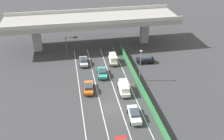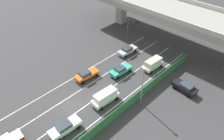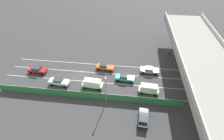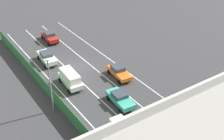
% 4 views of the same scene
% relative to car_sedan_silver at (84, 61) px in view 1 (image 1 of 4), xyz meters
% --- Properties ---
extents(ground_plane, '(300.00, 300.00, 0.00)m').
position_rel_car_sedan_silver_xyz_m(ground_plane, '(3.35, -17.36, -0.87)').
color(ground_plane, '#38383A').
extents(lane_line_left_edge, '(0.14, 43.51, 0.01)m').
position_rel_car_sedan_silver_xyz_m(lane_line_left_edge, '(-1.82, -13.60, -0.87)').
color(lane_line_left_edge, silver).
rests_on(lane_line_left_edge, ground).
extents(lane_line_mid_left, '(0.14, 43.51, 0.01)m').
position_rel_car_sedan_silver_xyz_m(lane_line_mid_left, '(1.62, -13.60, -0.87)').
color(lane_line_mid_left, silver).
rests_on(lane_line_mid_left, ground).
extents(lane_line_mid_right, '(0.14, 43.51, 0.01)m').
position_rel_car_sedan_silver_xyz_m(lane_line_mid_right, '(5.07, -13.60, -0.87)').
color(lane_line_mid_right, silver).
rests_on(lane_line_mid_right, ground).
extents(lane_line_right_edge, '(0.14, 43.51, 0.01)m').
position_rel_car_sedan_silver_xyz_m(lane_line_right_edge, '(8.51, -13.60, -0.87)').
color(lane_line_right_edge, silver).
rests_on(lane_line_right_edge, ground).
extents(elevated_overpass, '(44.88, 11.11, 8.75)m').
position_rel_car_sedan_silver_xyz_m(elevated_overpass, '(3.35, 10.15, 6.11)').
color(elevated_overpass, gray).
rests_on(elevated_overpass, ground).
extents(green_fence, '(0.10, 39.61, 1.85)m').
position_rel_car_sedan_silver_xyz_m(green_fence, '(10.17, -13.60, 0.05)').
color(green_fence, '#2D753D').
rests_on(green_fence, ground).
extents(car_sedan_silver, '(2.17, 4.58, 1.57)m').
position_rel_car_sedan_silver_xyz_m(car_sedan_silver, '(0.00, 0.00, 0.00)').
color(car_sedan_silver, '#B7BABC').
rests_on(car_sedan_silver, ground).
extents(car_sedan_white, '(2.20, 4.80, 1.65)m').
position_rel_car_sedan_silver_xyz_m(car_sedan_white, '(6.74, -21.03, 0.05)').
color(car_sedan_white, white).
rests_on(car_sedan_white, ground).
extents(car_van_cream, '(2.18, 4.48, 2.12)m').
position_rel_car_sedan_silver_xyz_m(car_van_cream, '(6.93, -0.55, 0.33)').
color(car_van_cream, beige).
rests_on(car_van_cream, ground).
extents(car_van_white, '(2.24, 4.79, 2.15)m').
position_rel_car_sedan_silver_xyz_m(car_van_white, '(6.72, -13.12, 0.35)').
color(car_van_white, silver).
rests_on(car_van_white, ground).
extents(car_taxi_orange, '(2.31, 4.67, 1.61)m').
position_rel_car_sedan_silver_xyz_m(car_taxi_orange, '(-0.02, -11.33, 0.01)').
color(car_taxi_orange, orange).
rests_on(car_taxi_orange, ground).
extents(car_taxi_teal, '(2.29, 4.61, 1.53)m').
position_rel_car_sedan_silver_xyz_m(car_taxi_teal, '(3.51, -6.02, -0.01)').
color(car_taxi_teal, teal).
rests_on(car_taxi_teal, ground).
extents(parked_sedan_dark, '(4.36, 2.22, 1.62)m').
position_rel_car_sedan_silver_xyz_m(parked_sedan_dark, '(14.52, -1.93, 0.04)').
color(parked_sedan_dark, black).
rests_on(parked_sedan_dark, ground).
extents(traffic_light, '(2.89, 0.40, 5.57)m').
position_rel_car_sedan_silver_xyz_m(traffic_light, '(-2.78, 4.23, 3.03)').
color(traffic_light, '#47474C').
rests_on(traffic_light, ground).
extents(street_lamp, '(0.60, 0.36, 7.13)m').
position_rel_car_sedan_silver_xyz_m(street_lamp, '(10.95, -9.40, 3.46)').
color(street_lamp, gray).
rests_on(street_lamp, ground).
extents(traffic_cone, '(0.47, 0.47, 0.66)m').
position_rel_car_sedan_silver_xyz_m(traffic_cone, '(9.40, -10.86, -0.56)').
color(traffic_cone, orange).
rests_on(traffic_cone, ground).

